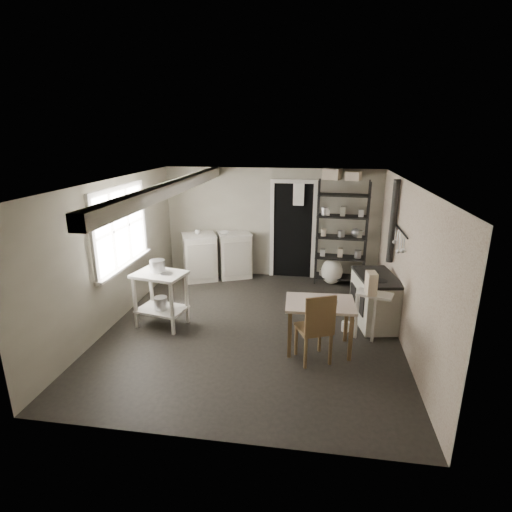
# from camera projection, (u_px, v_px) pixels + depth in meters

# --- Properties ---
(floor) EXTENTS (5.00, 5.00, 0.00)m
(floor) POSITION_uv_depth(u_px,v_px,m) (253.00, 327.00, 6.39)
(floor) COLOR black
(floor) RESTS_ON ground
(ceiling) EXTENTS (5.00, 5.00, 0.00)m
(ceiling) POSITION_uv_depth(u_px,v_px,m) (253.00, 182.00, 5.71)
(ceiling) COLOR silver
(ceiling) RESTS_ON wall_back
(wall_back) EXTENTS (4.50, 0.02, 2.30)m
(wall_back) POSITION_uv_depth(u_px,v_px,m) (272.00, 223.00, 8.41)
(wall_back) COLOR #9F9987
(wall_back) RESTS_ON ground
(wall_front) EXTENTS (4.50, 0.02, 2.30)m
(wall_front) POSITION_uv_depth(u_px,v_px,m) (211.00, 339.00, 3.69)
(wall_front) COLOR #9F9987
(wall_front) RESTS_ON ground
(wall_left) EXTENTS (0.02, 5.00, 2.30)m
(wall_left) POSITION_uv_depth(u_px,v_px,m) (114.00, 252.00, 6.37)
(wall_left) COLOR #9F9987
(wall_left) RESTS_ON ground
(wall_right) EXTENTS (0.02, 5.00, 2.30)m
(wall_right) POSITION_uv_depth(u_px,v_px,m) (407.00, 266.00, 5.73)
(wall_right) COLOR #9F9987
(wall_right) RESTS_ON ground
(window) EXTENTS (0.12, 1.76, 1.28)m
(window) POSITION_uv_depth(u_px,v_px,m) (120.00, 228.00, 6.46)
(window) COLOR silver
(window) RESTS_ON wall_left
(doorway) EXTENTS (0.96, 0.10, 2.08)m
(doorway) POSITION_uv_depth(u_px,v_px,m) (293.00, 231.00, 8.36)
(doorway) COLOR silver
(doorway) RESTS_ON ground
(ceiling_beam) EXTENTS (0.18, 5.00, 0.18)m
(ceiling_beam) POSITION_uv_depth(u_px,v_px,m) (173.00, 188.00, 5.91)
(ceiling_beam) COLOR silver
(ceiling_beam) RESTS_ON ceiling
(wallpaper_panel) EXTENTS (0.01, 5.00, 2.30)m
(wallpaper_panel) POSITION_uv_depth(u_px,v_px,m) (407.00, 266.00, 5.73)
(wallpaper_panel) COLOR beige
(wallpaper_panel) RESTS_ON wall_right
(utensil_rail) EXTENTS (0.06, 1.20, 0.44)m
(utensil_rail) POSITION_uv_depth(u_px,v_px,m) (398.00, 229.00, 6.19)
(utensil_rail) COLOR silver
(utensil_rail) RESTS_ON wall_right
(prep_table) EXTENTS (0.87, 0.70, 0.89)m
(prep_table) POSITION_uv_depth(u_px,v_px,m) (161.00, 302.00, 6.35)
(prep_table) COLOR silver
(prep_table) RESTS_ON ground
(stockpot) EXTENTS (0.25, 0.25, 0.26)m
(stockpot) POSITION_uv_depth(u_px,v_px,m) (158.00, 268.00, 6.28)
(stockpot) COLOR silver
(stockpot) RESTS_ON prep_table
(saucepan) EXTENTS (0.22, 0.22, 0.10)m
(saucepan) POSITION_uv_depth(u_px,v_px,m) (167.00, 277.00, 6.17)
(saucepan) COLOR silver
(saucepan) RESTS_ON prep_table
(bucket) EXTENTS (0.24, 0.24, 0.23)m
(bucket) POSITION_uv_depth(u_px,v_px,m) (161.00, 304.00, 6.32)
(bucket) COLOR silver
(bucket) RESTS_ON prep_table
(base_cabinets) EXTENTS (1.60, 1.16, 0.97)m
(base_cabinets) POSITION_uv_depth(u_px,v_px,m) (217.00, 257.00, 8.48)
(base_cabinets) COLOR beige
(base_cabinets) RESTS_ON ground
(mixing_bowl) EXTENTS (0.39, 0.39, 0.07)m
(mixing_bowl) POSITION_uv_depth(u_px,v_px,m) (223.00, 235.00, 8.25)
(mixing_bowl) COLOR silver
(mixing_bowl) RESTS_ON base_cabinets
(counter_cup) EXTENTS (0.14, 0.14, 0.09)m
(counter_cup) POSITION_uv_depth(u_px,v_px,m) (198.00, 234.00, 8.26)
(counter_cup) COLOR silver
(counter_cup) RESTS_ON base_cabinets
(shelf_rack) EXTENTS (1.02, 0.44, 2.11)m
(shelf_rack) POSITION_uv_depth(u_px,v_px,m) (341.00, 239.00, 7.99)
(shelf_rack) COLOR black
(shelf_rack) RESTS_ON ground
(shelf_jar) EXTENTS (0.08, 0.08, 0.17)m
(shelf_jar) POSITION_uv_depth(u_px,v_px,m) (327.00, 218.00, 7.91)
(shelf_jar) COLOR silver
(shelf_jar) RESTS_ON shelf_rack
(storage_box_a) EXTENTS (0.39, 0.37, 0.22)m
(storage_box_a) POSITION_uv_depth(u_px,v_px,m) (332.00, 185.00, 7.77)
(storage_box_a) COLOR beige
(storage_box_a) RESTS_ON shelf_rack
(storage_box_b) EXTENTS (0.33, 0.32, 0.17)m
(storage_box_b) POSITION_uv_depth(u_px,v_px,m) (353.00, 187.00, 7.65)
(storage_box_b) COLOR beige
(storage_box_b) RESTS_ON shelf_rack
(stove) EXTENTS (0.74, 1.11, 0.81)m
(stove) POSITION_uv_depth(u_px,v_px,m) (375.00, 297.00, 6.42)
(stove) COLOR beige
(stove) RESTS_ON ground
(stovepipe) EXTENTS (0.12, 0.12, 1.34)m
(stovepipe) POSITION_uv_depth(u_px,v_px,m) (393.00, 222.00, 6.50)
(stovepipe) COLOR black
(stovepipe) RESTS_ON stove
(side_ledge) EXTENTS (0.56, 0.41, 0.77)m
(side_ledge) POSITION_uv_depth(u_px,v_px,m) (373.00, 315.00, 5.83)
(side_ledge) COLOR silver
(side_ledge) RESTS_ON ground
(oats_box) EXTENTS (0.16, 0.23, 0.33)m
(oats_box) POSITION_uv_depth(u_px,v_px,m) (372.00, 278.00, 5.63)
(oats_box) COLOR beige
(oats_box) RESTS_ON side_ledge
(work_table) EXTENTS (0.98, 0.71, 0.72)m
(work_table) POSITION_uv_depth(u_px,v_px,m) (319.00, 325.00, 5.64)
(work_table) COLOR beige
(work_table) RESTS_ON ground
(table_cup) EXTENTS (0.11, 0.11, 0.10)m
(table_cup) POSITION_uv_depth(u_px,v_px,m) (334.00, 301.00, 5.37)
(table_cup) COLOR silver
(table_cup) RESTS_ON work_table
(chair) EXTENTS (0.55, 0.57, 1.01)m
(chair) POSITION_uv_depth(u_px,v_px,m) (314.00, 327.00, 5.34)
(chair) COLOR brown
(chair) RESTS_ON ground
(flour_sack) EXTENTS (0.49, 0.43, 0.53)m
(flour_sack) POSITION_uv_depth(u_px,v_px,m) (332.00, 273.00, 8.16)
(flour_sack) COLOR white
(flour_sack) RESTS_ON ground
(floor_crock) EXTENTS (0.13, 0.13, 0.16)m
(floor_crock) POSITION_uv_depth(u_px,v_px,m) (345.00, 326.00, 6.25)
(floor_crock) COLOR silver
(floor_crock) RESTS_ON ground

